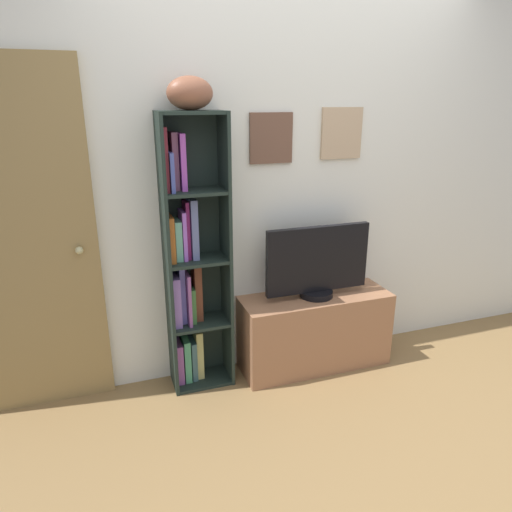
{
  "coord_description": "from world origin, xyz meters",
  "views": [
    {
      "loc": [
        -1.17,
        -1.65,
        1.77
      ],
      "look_at": [
        -0.3,
        0.85,
        0.87
      ],
      "focal_mm": 32.65,
      "sensor_mm": 36.0,
      "label": 1
    }
  ],
  "objects_px": {
    "bookshelf": "(190,265)",
    "television": "(318,263)",
    "football": "(190,93)",
    "tv_stand": "(315,331)",
    "door": "(13,248)"
  },
  "relations": [
    {
      "from": "bookshelf",
      "to": "door",
      "type": "bearing_deg",
      "value": 175.94
    },
    {
      "from": "bookshelf",
      "to": "tv_stand",
      "type": "bearing_deg",
      "value": -6.01
    },
    {
      "from": "bookshelf",
      "to": "football",
      "type": "bearing_deg",
      "value": -37.72
    },
    {
      "from": "bookshelf",
      "to": "television",
      "type": "distance_m",
      "value": 0.83
    },
    {
      "from": "television",
      "to": "door",
      "type": "xyz_separation_m",
      "value": [
        -1.78,
        0.15,
        0.24
      ]
    },
    {
      "from": "bookshelf",
      "to": "tv_stand",
      "type": "relative_size",
      "value": 1.67
    },
    {
      "from": "bookshelf",
      "to": "television",
      "type": "bearing_deg",
      "value": -5.94
    },
    {
      "from": "television",
      "to": "door",
      "type": "bearing_deg",
      "value": 175.07
    },
    {
      "from": "bookshelf",
      "to": "door",
      "type": "height_order",
      "value": "door"
    },
    {
      "from": "bookshelf",
      "to": "tv_stand",
      "type": "xyz_separation_m",
      "value": [
        0.82,
        -0.09,
        -0.55
      ]
    },
    {
      "from": "football",
      "to": "door",
      "type": "distance_m",
      "value": 1.28
    },
    {
      "from": "tv_stand",
      "to": "bookshelf",
      "type": "bearing_deg",
      "value": 173.99
    },
    {
      "from": "football",
      "to": "tv_stand",
      "type": "xyz_separation_m",
      "value": [
        0.78,
        -0.06,
        -1.54
      ]
    },
    {
      "from": "door",
      "to": "bookshelf",
      "type": "bearing_deg",
      "value": -4.06
    },
    {
      "from": "football",
      "to": "door",
      "type": "height_order",
      "value": "door"
    }
  ]
}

